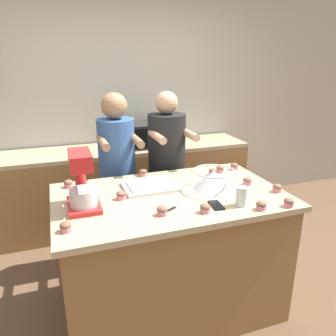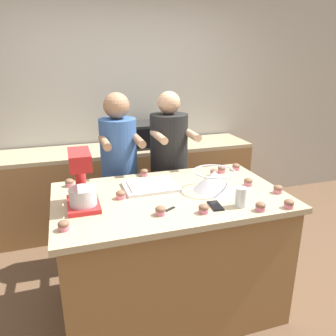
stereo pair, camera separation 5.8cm
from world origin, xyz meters
TOP-DOWN VIEW (x-y plane):
  - ground_plane at (0.00, 0.00)m, footprint 16.00×16.00m
  - back_wall at (0.00, 1.85)m, footprint 10.00×0.06m
  - island_counter at (0.00, 0.00)m, footprint 1.60×0.98m
  - back_counter at (0.00, 1.50)m, footprint 2.80×0.60m
  - person_left at (-0.23, 0.76)m, footprint 0.34×0.50m
  - person_right at (0.24, 0.76)m, footprint 0.36×0.51m
  - stand_mixer at (-0.59, -0.02)m, footprint 0.20×0.30m
  - mixing_bowl at (0.33, -0.02)m, footprint 0.30×0.30m
  - baking_tray at (-0.10, 0.16)m, footprint 0.39×0.30m
  - microwave_oven at (0.22, 1.49)m, footprint 0.51×0.40m
  - cell_phone at (0.22, -0.28)m, footprint 0.08×0.15m
  - drinking_glass at (0.37, -0.32)m, footprint 0.07×0.07m
  - knife at (-0.03, -0.20)m, footprint 0.20×0.12m
  - cupcake_0 at (0.70, 0.33)m, footprint 0.06×0.06m
  - cupcake_1 at (0.11, -0.34)m, footprint 0.06×0.06m
  - cupcake_2 at (0.55, 0.31)m, footprint 0.06×0.06m
  - cupcake_3 at (0.65, -0.44)m, footprint 0.06×0.06m
  - cupcake_4 at (-0.34, 0.04)m, footprint 0.06×0.06m
  - cupcake_5 at (-0.67, 0.38)m, footprint 0.06×0.06m
  - cupcake_6 at (0.46, -0.42)m, footprint 0.06×0.06m
  - cupcake_7 at (0.46, 0.26)m, footprint 0.06×0.06m
  - cupcake_8 at (-0.15, -0.28)m, footprint 0.06×0.06m
  - cupcake_9 at (-0.08, 0.43)m, footprint 0.06×0.06m
  - cupcake_10 at (0.61, -0.02)m, footprint 0.06×0.06m
  - cupcake_11 at (0.74, -0.21)m, footprint 0.06×0.06m
  - cupcake_12 at (-0.72, -0.30)m, footprint 0.06×0.06m

SIDE VIEW (x-z plane):
  - ground_plane at x=0.00m, z-range 0.00..0.00m
  - back_counter at x=0.00m, z-range 0.00..0.91m
  - island_counter at x=0.00m, z-range 0.00..0.95m
  - person_right at x=0.24m, z-range 0.04..1.62m
  - person_left at x=-0.23m, z-range 0.05..1.63m
  - knife at x=-0.03m, z-range 0.94..0.95m
  - cell_phone at x=0.22m, z-range 0.94..0.95m
  - baking_tray at x=-0.10m, z-range 0.94..0.98m
  - cupcake_0 at x=0.70m, z-range 0.94..1.00m
  - cupcake_1 at x=0.11m, z-range 0.94..1.00m
  - cupcake_2 at x=0.55m, z-range 0.94..1.00m
  - cupcake_3 at x=0.65m, z-range 0.94..1.00m
  - cupcake_4 at x=-0.34m, z-range 0.94..1.00m
  - cupcake_5 at x=-0.67m, z-range 0.94..1.00m
  - cupcake_6 at x=0.46m, z-range 0.94..1.00m
  - cupcake_7 at x=0.46m, z-range 0.94..1.00m
  - cupcake_8 at x=-0.15m, z-range 0.94..1.00m
  - cupcake_9 at x=-0.08m, z-range 0.94..1.00m
  - cupcake_10 at x=0.61m, z-range 0.94..1.00m
  - cupcake_11 at x=0.74m, z-range 0.94..1.00m
  - cupcake_12 at x=-0.72m, z-range 0.94..1.00m
  - drinking_glass at x=0.37m, z-range 0.94..1.07m
  - mixing_bowl at x=0.33m, z-range 0.95..1.09m
  - microwave_oven at x=0.22m, z-range 0.91..1.17m
  - stand_mixer at x=-0.59m, z-range 0.92..1.29m
  - back_wall at x=0.00m, z-range 0.00..2.70m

